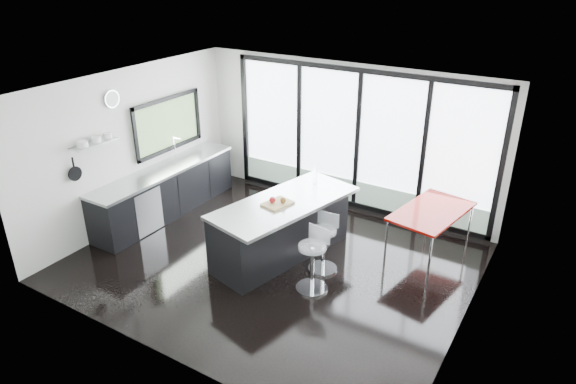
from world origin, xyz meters
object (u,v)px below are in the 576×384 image
Objects in this scene: bar_stool_near at (312,267)px; bar_stool_far at (323,250)px; island at (281,227)px; red_table at (429,232)px.

bar_stool_far is at bearing 108.79° from bar_stool_near.
bar_stool_near is (0.89, -0.59, -0.14)m from island.
red_table is (2.04, 1.29, -0.11)m from island.
bar_stool_far is (-0.11, 0.55, -0.02)m from bar_stool_near.
bar_stool_near is at bearing -33.24° from island.
red_table is at bearing 66.16° from bar_stool_near.
red_table reaches higher than bar_stool_near.
red_table is (1.15, 1.88, 0.02)m from bar_stool_near.
island is 2.42m from red_table.
island is at bearing 175.08° from bar_stool_far.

